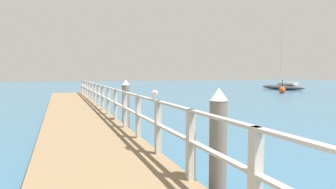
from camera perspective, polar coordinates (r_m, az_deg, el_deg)
The scene contains 7 objects.
pier_deck at distance 13.73m, azimuth -18.05°, elevation -3.94°, with size 2.60×27.11×0.37m, color #846B4C.
pier_railing at distance 13.75m, azimuth -13.06°, elevation -0.10°, with size 0.12×25.63×1.15m.
dock_piling_near at distance 4.60m, azimuth 10.11°, elevation -10.21°, with size 0.29×0.29×1.87m.
dock_piling_far at distance 10.66m, azimuth -8.51°, elevation -1.98°, with size 0.29×0.29×1.87m.
seagull_foreground at distance 6.16m, azimuth -2.75°, elevation 0.22°, with size 0.21×0.48×0.21m.
boat_0 at distance 39.74m, azimuth 22.27°, elevation 1.50°, with size 3.05×6.52×8.13m.
channel_buoy at distance 32.61m, azimuth 22.13°, elevation 0.87°, with size 0.70×0.70×1.40m.
Camera 1 is at (-0.73, -0.02, 2.08)m, focal length 30.07 mm.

